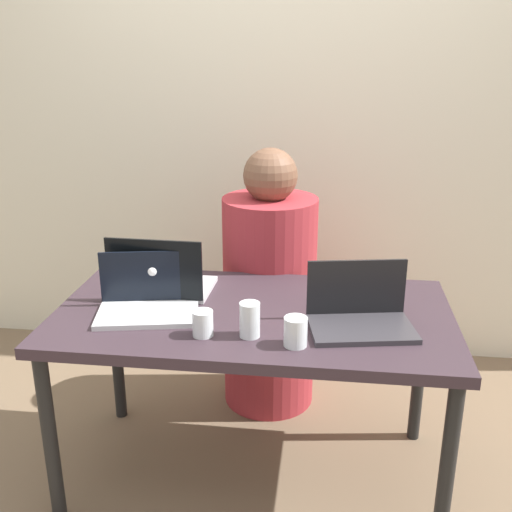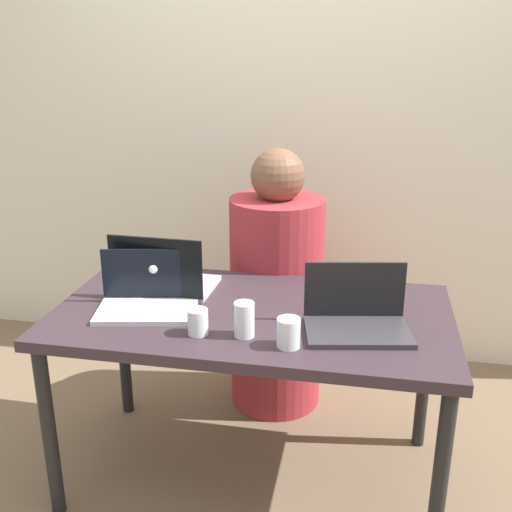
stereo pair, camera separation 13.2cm
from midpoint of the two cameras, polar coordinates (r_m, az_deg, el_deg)
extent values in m
plane|color=brown|center=(2.51, -1.83, -20.07)|extent=(12.00, 12.00, 0.00)
cube|color=beige|center=(3.09, 1.31, 13.76)|extent=(4.50, 0.10, 2.59)
cube|color=#35272F|center=(2.14, -2.02, -5.73)|extent=(1.40, 0.75, 0.04)
cylinder|color=black|center=(2.25, -20.67, -16.19)|extent=(0.05, 0.05, 0.67)
cylinder|color=black|center=(2.06, 15.87, -19.34)|extent=(0.05, 0.05, 0.67)
cylinder|color=black|center=(2.75, -14.52, -8.66)|extent=(0.05, 0.05, 0.67)
cylinder|color=black|center=(2.59, 13.89, -10.40)|extent=(0.05, 0.05, 0.67)
cylinder|color=#A22C34|center=(2.73, -0.05, -4.53)|extent=(0.42, 0.42, 0.98)
sphere|color=brown|center=(2.55, -0.05, 7.68)|extent=(0.23, 0.23, 0.23)
cube|color=silver|center=(2.35, -10.18, -2.94)|extent=(0.36, 0.25, 0.02)
cube|color=black|center=(2.20, -11.41, -1.26)|extent=(0.36, 0.02, 0.22)
sphere|color=white|center=(2.18, -11.54, -1.40)|extent=(0.04, 0.04, 0.04)
cube|color=silver|center=(2.13, -12.05, -5.51)|extent=(0.38, 0.26, 0.02)
cube|color=black|center=(2.19, -11.87, -1.91)|extent=(0.34, 0.08, 0.19)
sphere|color=white|center=(2.20, -11.82, -1.79)|extent=(0.03, 0.03, 0.03)
cube|color=#363339|center=(2.00, 8.18, -6.95)|extent=(0.37, 0.27, 0.02)
cube|color=black|center=(2.05, 7.73, -2.96)|extent=(0.33, 0.07, 0.19)
sphere|color=white|center=(2.07, 7.66, -2.81)|extent=(0.03, 0.03, 0.03)
cylinder|color=white|center=(1.88, 1.77, -7.24)|extent=(0.07, 0.07, 0.09)
cylinder|color=silver|center=(1.89, 1.77, -7.82)|extent=(0.07, 0.07, 0.05)
cylinder|color=white|center=(1.93, -2.56, -6.11)|extent=(0.07, 0.07, 0.12)
cylinder|color=silver|center=(1.94, -2.55, -6.81)|extent=(0.06, 0.06, 0.06)
cylinder|color=white|center=(1.96, -7.03, -6.41)|extent=(0.07, 0.07, 0.09)
cylinder|color=silver|center=(1.96, -7.00, -6.92)|extent=(0.06, 0.06, 0.05)
camera|label=1|loc=(0.07, -91.76, -0.62)|focal=42.00mm
camera|label=2|loc=(0.07, 88.24, 0.62)|focal=42.00mm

